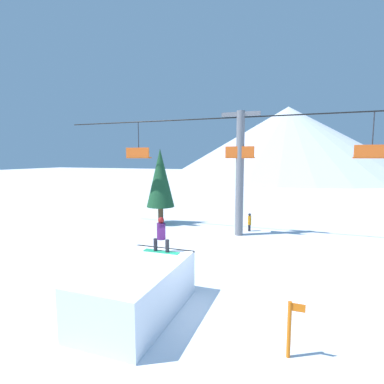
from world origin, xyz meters
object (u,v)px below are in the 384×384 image
at_px(snow_ramp, 137,291).
at_px(trail_marker, 290,328).
at_px(pine_tree_near, 160,178).
at_px(snowboarder, 161,235).
at_px(distant_skier, 249,221).

relative_size(snow_ramp, trail_marker, 2.91).
distance_m(pine_tree_near, trail_marker, 16.14).
height_order(snowboarder, distant_skier, snowboarder).
bearing_deg(distant_skier, pine_tree_near, 179.80).
bearing_deg(distant_skier, trail_marker, -76.67).
xyz_separation_m(snow_ramp, pine_tree_near, (-5.03, 12.13, 2.66)).
bearing_deg(snowboarder, snow_ramp, -93.73).
height_order(pine_tree_near, distant_skier, pine_tree_near).
bearing_deg(snowboarder, distant_skier, 81.79).
bearing_deg(snow_ramp, pine_tree_near, 112.53).
bearing_deg(distant_skier, snowboarder, -98.21).
xyz_separation_m(snow_ramp, snowboarder, (0.10, 1.57, 1.43)).
distance_m(snow_ramp, snowboarder, 2.13).
relative_size(snowboarder, pine_tree_near, 0.24).
bearing_deg(trail_marker, snow_ramp, 173.33).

